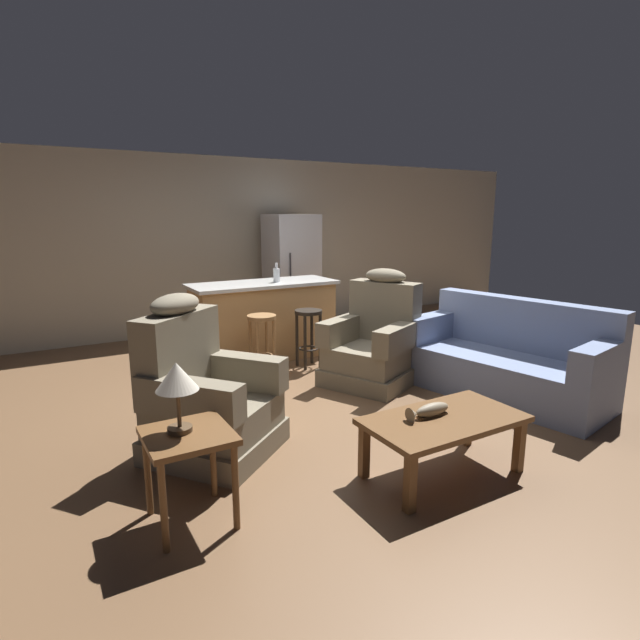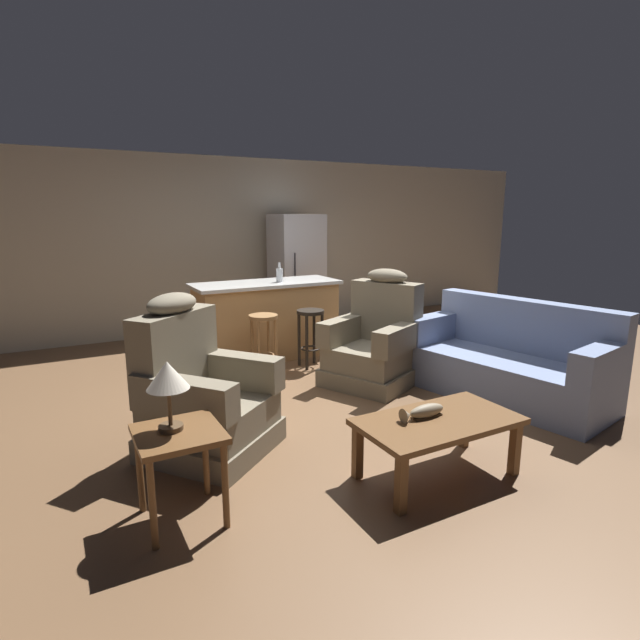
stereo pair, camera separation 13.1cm
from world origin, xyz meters
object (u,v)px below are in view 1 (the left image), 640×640
Objects in this scene: table_lamp at (177,380)px; kitchen_island at (264,320)px; bar_stool_right at (308,328)px; refrigerator at (292,273)px; fish_figurine at (429,411)px; recliner_near_lamp at (205,398)px; couch at (508,361)px; recliner_near_island at (374,343)px; coffee_table at (444,425)px; end_table at (189,449)px; bottle_tall_green at (276,275)px; bar_stool_left at (262,334)px.

kitchen_island is (1.80, 2.90, -0.39)m from table_lamp.
refrigerator reaches higher than bar_stool_right.
recliner_near_lamp is (-1.21, 1.11, -0.04)m from fish_figurine.
couch is 4.94× the size of table_lamp.
recliner_near_island is (-0.91, 0.99, 0.08)m from couch.
recliner_near_island reaches higher than table_lamp.
fish_figurine is 1.96m from recliner_near_island.
bar_stool_right is 0.39× the size of refrigerator.
end_table reaches higher than coffee_table.
recliner_near_lamp is 2.64m from bottle_tall_green.
coffee_table is 0.62× the size of refrigerator.
table_lamp is at bearing -132.52° from bar_stool_right.
bottle_tall_green reaches higher than kitchen_island.
kitchen_island is 1.61m from refrigerator.
bottle_tall_green is at bearing 85.32° from coffee_table.
recliner_near_island is 0.68× the size of refrigerator.
coffee_table is at bearing -94.68° from bottle_tall_green.
bar_stool_right is (2.08, 2.27, -0.40)m from table_lamp.
refrigerator is at bearing 68.71° from bar_stool_right.
bar_stool_left is (1.11, 1.47, 0.05)m from recliner_near_lamp.
kitchen_island is 0.69m from bar_stool_right.
recliner_near_island is 1.58m from kitchen_island.
kitchen_island is 1.02× the size of refrigerator.
fish_figurine is 1.59m from end_table.
table_lamp reaches higher than fish_figurine.
kitchen_island reaches higher than coffee_table.
recliner_near_island is 2.88m from table_lamp.
recliner_near_island is 0.88m from bar_stool_right.
fish_figurine is 2.62m from bar_stool_right.
recliner_near_lamp reaches higher than couch.
coffee_table is 2.65m from bar_stool_left.
couch is 1.13× the size of kitchen_island.
bar_stool_left is 2.87× the size of bottle_tall_green.
coffee_table is 2.67m from bar_stool_right.
recliner_near_lamp is at bearing -126.98° from bar_stool_left.
refrigerator reaches higher than table_lamp.
fish_figurine is 2.58m from bar_stool_left.
refrigerator reaches higher than recliner_near_lamp.
table_lamp is 0.23× the size of refrigerator.
end_table is 0.82× the size of bar_stool_right.
coffee_table is at bearing -35.63° from fish_figurine.
fish_figurine is 1.68m from table_lamp.
table_lamp is at bearing -121.78° from kitchen_island.
recliner_near_island is at bearing 64.71° from fish_figurine.
fish_figurine is at bearing -10.78° from table_lamp.
table_lamp reaches higher than couch.
fish_figurine is 0.83× the size of table_lamp.
fish_figurine is at bearing -93.51° from kitchen_island.
bottle_tall_green is (-0.85, -1.27, 0.16)m from refrigerator.
bottle_tall_green is at bearing 51.07° from bar_stool_left.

